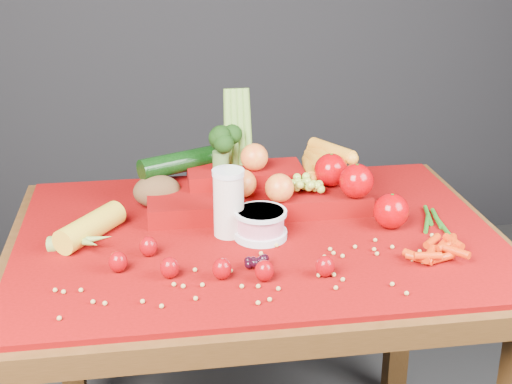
{
  "coord_description": "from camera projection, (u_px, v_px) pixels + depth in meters",
  "views": [
    {
      "loc": [
        -0.22,
        -1.42,
        1.44
      ],
      "look_at": [
        0.0,
        0.02,
        0.85
      ],
      "focal_mm": 50.0,
      "sensor_mm": 36.0,
      "label": 1
    }
  ],
  "objects": [
    {
      "name": "yogurt_bowl",
      "position": [
        261.0,
        223.0,
        1.55
      ],
      "size": [
        0.12,
        0.12,
        0.06
      ],
      "rotation": [
        0.0,
        0.0,
        0.33
      ],
      "color": "silver",
      "rests_on": "red_cloth"
    },
    {
      "name": "strawberry_scatter",
      "position": [
        207.0,
        262.0,
        1.4
      ],
      "size": [
        0.44,
        0.18,
        0.05
      ],
      "color": "#900012",
      "rests_on": "red_cloth"
    },
    {
      "name": "produce_mound",
      "position": [
        267.0,
        182.0,
        1.71
      ],
      "size": [
        0.6,
        0.38,
        0.27
      ],
      "color": "#7B0406",
      "rests_on": "red_cloth"
    },
    {
      "name": "green_bean_pile",
      "position": [
        432.0,
        221.0,
        1.63
      ],
      "size": [
        0.14,
        0.12,
        0.01
      ],
      "primitive_type": null,
      "color": "#1C5D15",
      "rests_on": "red_cloth"
    },
    {
      "name": "milk_glass",
      "position": [
        229.0,
        200.0,
        1.54
      ],
      "size": [
        0.07,
        0.07,
        0.15
      ],
      "rotation": [
        0.0,
        0.0,
        0.18
      ],
      "color": "beige",
      "rests_on": "red_cloth"
    },
    {
      "name": "baby_carrot_pile",
      "position": [
        434.0,
        249.0,
        1.47
      ],
      "size": [
        0.18,
        0.17,
        0.03
      ],
      "primitive_type": null,
      "color": "red",
      "rests_on": "red_cloth"
    },
    {
      "name": "red_cloth",
      "position": [
        257.0,
        234.0,
        1.59
      ],
      "size": [
        1.05,
        0.75,
        0.01
      ],
      "primitive_type": "cube",
      "color": "#7B0406",
      "rests_on": "table"
    },
    {
      "name": "dark_grape_cluster",
      "position": [
        256.0,
        262.0,
        1.42
      ],
      "size": [
        0.06,
        0.05,
        0.03
      ],
      "primitive_type": null,
      "color": "black",
      "rests_on": "red_cloth"
    },
    {
      "name": "soybean_scatter",
      "position": [
        273.0,
        273.0,
        1.4
      ],
      "size": [
        0.84,
        0.24,
        0.01
      ],
      "primitive_type": null,
      "color": "tan",
      "rests_on": "red_cloth"
    },
    {
      "name": "table",
      "position": [
        257.0,
        274.0,
        1.62
      ],
      "size": [
        1.1,
        0.8,
        0.75
      ],
      "color": "#38210C",
      "rests_on": "ground"
    },
    {
      "name": "corn_ear",
      "position": [
        84.0,
        237.0,
        1.51
      ],
      "size": [
        0.25,
        0.27,
        0.06
      ],
      "rotation": [
        0.0,
        0.0,
        0.95
      ],
      "color": "gold",
      "rests_on": "red_cloth"
    },
    {
      "name": "potato",
      "position": [
        157.0,
        191.0,
        1.7
      ],
      "size": [
        0.12,
        0.08,
        0.08
      ],
      "primitive_type": "ellipsoid",
      "color": "#533E1E",
      "rests_on": "red_cloth"
    }
  ]
}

